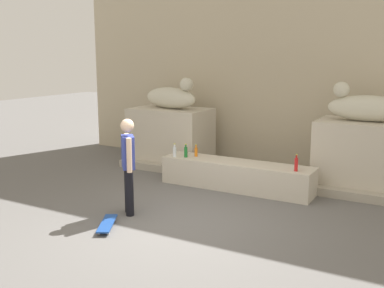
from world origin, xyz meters
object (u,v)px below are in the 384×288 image
Objects in this scene: skateboard at (107,224)px; bottle_orange at (196,152)px; bottle_clear at (175,151)px; bottle_green at (186,152)px; skater at (128,162)px; statue_reclining_left at (171,97)px; statue_reclining_right at (367,107)px; bottle_red at (296,164)px.

bottle_orange is at bearing 151.96° from skateboard.
bottle_clear is 1.00× the size of bottle_green.
skater is 1.11m from skateboard.
skateboard is at bearing -86.05° from bottle_green.
statue_reclining_left is 1.04× the size of statue_reclining_right.
skater reaches higher than skateboard.
statue_reclining_right is 3.60m from bottle_orange.
bottle_red is 1.12× the size of bottle_green.
bottle_clear reaches higher than skateboard.
bottle_orange is at bearing 49.45° from bottle_green.
bottle_red is (2.21, 2.86, 0.64)m from skateboard.
skateboard is at bearing -127.73° from bottle_red.
bottle_red is at bearing 1.62° from bottle_clear.
bottle_orange is (1.31, -1.12, -1.03)m from statue_reclining_left.
bottle_green is at bearing 179.70° from bottle_red.
bottle_clear is at bearing 159.78° from skateboard.
bottle_clear is at bearing 147.21° from skater.
skateboard is at bearing -58.46° from statue_reclining_left.
skater is 6.42× the size of bottle_orange.
bottle_green is at bearing -130.55° from bottle_orange.
bottle_clear is 0.24m from bottle_green.
skater reaches higher than bottle_green.
skateboard is 3.11m from bottle_orange.
skater is at bearing -136.77° from bottle_red.
skater is at bearing -80.65° from bottle_clear.
bottle_orange is (0.04, 2.35, -0.25)m from skater.
statue_reclining_left reaches higher than skateboard.
bottle_red is at bearing 91.09° from skater.
bottle_red is at bearing -6.58° from statue_reclining_left.
statue_reclining_right is 1.93m from bottle_red.
skater is at bearing -56.32° from statue_reclining_left.
statue_reclining_left reaches higher than skater.
statue_reclining_left is 2.01m from bottle_green.
skateboard is 2.75× the size of bottle_green.
statue_reclining_right is 5.59× the size of bottle_green.
bottle_red is at bearing 113.36° from skateboard.
bottle_clear is 1.11× the size of bottle_orange.
skater is 5.17× the size of bottle_red.
statue_reclining_right reaches higher than bottle_green.
statue_reclining_left is 5.82× the size of bottle_clear.
bottle_red is 2.41m from bottle_green.
statue_reclining_right is 5.52m from skateboard.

